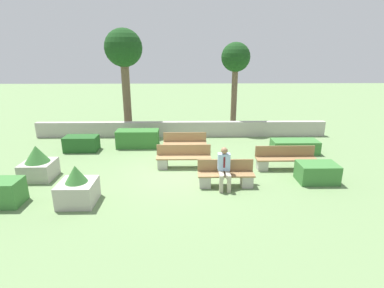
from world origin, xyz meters
TOP-DOWN VIEW (x-y plane):
  - ground_plane at (0.00, 0.00)m, footprint 60.00×60.00m
  - perimeter_wall at (0.00, 4.68)m, footprint 14.50×0.30m
  - bench_front at (1.51, -1.14)m, footprint 1.80×0.48m
  - bench_left_side at (0.14, 0.46)m, footprint 2.02×0.48m
  - bench_right_side at (0.18, 2.20)m, footprint 1.84×0.49m
  - bench_back at (3.89, 0.24)m, footprint 2.20×0.49m
  - person_seated_man at (1.43, -1.28)m, footprint 0.38×0.64m
  - hedge_block_near_left at (4.85, 2.05)m, footprint 1.92×0.86m
  - hedge_block_near_right at (-1.94, 2.98)m, footprint 1.87×0.78m
  - hedge_block_mid_left at (4.57, -0.88)m, footprint 1.26×0.84m
  - hedge_block_far_left at (-4.30, 2.50)m, footprint 1.40×0.77m
  - planter_corner_left at (-2.85, -2.21)m, footprint 1.00×1.00m
  - planter_corner_right at (-4.77, -0.43)m, footprint 1.01×1.01m
  - tree_leftmost at (-2.86, 5.72)m, footprint 1.88×1.88m
  - tree_center_left at (2.78, 5.85)m, footprint 1.48×1.48m

SIDE VIEW (x-z plane):
  - ground_plane at x=0.00m, z-range 0.00..0.00m
  - hedge_block_near_left at x=4.85m, z-range 0.00..0.55m
  - bench_front at x=1.51m, z-range -0.10..0.73m
  - hedge_block_mid_left at x=4.57m, z-range 0.00..0.63m
  - bench_right_side at x=0.18m, z-range -0.10..0.73m
  - bench_left_side at x=0.14m, z-range -0.09..0.74m
  - hedge_block_far_left at x=-4.30m, z-range 0.00..0.65m
  - bench_back at x=3.89m, z-range -0.08..0.74m
  - perimeter_wall at x=0.00m, z-range 0.00..0.76m
  - hedge_block_near_right at x=-1.94m, z-range 0.00..0.78m
  - planter_corner_left at x=-2.85m, z-range -0.12..1.02m
  - planter_corner_right at x=-4.77m, z-range -0.07..1.09m
  - person_seated_man at x=1.43m, z-range 0.06..1.37m
  - tree_center_left at x=2.78m, z-range 1.37..5.96m
  - tree_leftmost at x=-2.86m, z-range 1.47..6.72m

